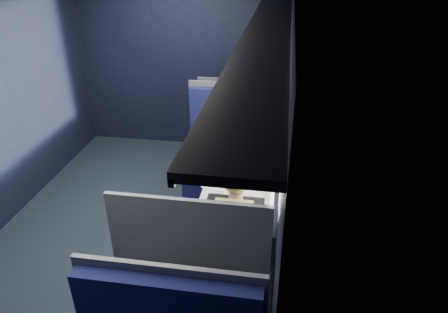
# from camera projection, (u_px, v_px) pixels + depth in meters

# --- Properties ---
(ground) EXTENTS (2.80, 4.20, 0.01)m
(ground) POSITION_uv_depth(u_px,v_px,m) (137.00, 232.00, 4.08)
(ground) COLOR black
(room_shell) EXTENTS (3.00, 4.40, 2.40)m
(room_shell) POSITION_uv_depth(u_px,v_px,m) (122.00, 94.00, 3.37)
(room_shell) COLOR black
(room_shell) RESTS_ON ground
(table) EXTENTS (0.62, 1.00, 0.74)m
(table) POSITION_uv_depth(u_px,v_px,m) (238.00, 185.00, 3.62)
(table) COLOR #54565E
(table) RESTS_ON ground
(seat_bay_near) EXTENTS (1.04, 0.62, 1.26)m
(seat_bay_near) POSITION_uv_depth(u_px,v_px,m) (230.00, 161.00, 4.52)
(seat_bay_near) COLOR #0C0E38
(seat_bay_near) RESTS_ON ground
(seat_bay_far) EXTENTS (1.04, 0.62, 1.26)m
(seat_bay_far) POSITION_uv_depth(u_px,v_px,m) (200.00, 273.00, 3.00)
(seat_bay_far) COLOR #0C0E38
(seat_bay_far) RESTS_ON ground
(seat_row_front) EXTENTS (1.04, 0.51, 1.16)m
(seat_row_front) POSITION_uv_depth(u_px,v_px,m) (241.00, 129.00, 5.33)
(seat_row_front) COLOR #0C0E38
(seat_row_front) RESTS_ON ground
(man) EXTENTS (0.53, 0.56, 1.32)m
(man) POSITION_uv_depth(u_px,v_px,m) (253.00, 146.00, 4.19)
(man) COLOR black
(man) RESTS_ON ground
(woman) EXTENTS (0.53, 0.56, 1.32)m
(woman) POSITION_uv_depth(u_px,v_px,m) (236.00, 229.00, 2.96)
(woman) COLOR black
(woman) RESTS_ON ground
(papers) EXTENTS (0.67, 0.82, 0.01)m
(papers) POSITION_uv_depth(u_px,v_px,m) (243.00, 174.00, 3.64)
(papers) COLOR white
(papers) RESTS_ON table
(laptop) EXTENTS (0.26, 0.32, 0.22)m
(laptop) POSITION_uv_depth(u_px,v_px,m) (271.00, 172.00, 3.57)
(laptop) COLOR silver
(laptop) RESTS_ON table
(bottle_small) EXTENTS (0.06, 0.06, 0.21)m
(bottle_small) POSITION_uv_depth(u_px,v_px,m) (265.00, 154.00, 3.79)
(bottle_small) COLOR silver
(bottle_small) RESTS_ON table
(cup) EXTENTS (0.07, 0.07, 0.09)m
(cup) POSITION_uv_depth(u_px,v_px,m) (274.00, 159.00, 3.80)
(cup) COLOR white
(cup) RESTS_ON table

